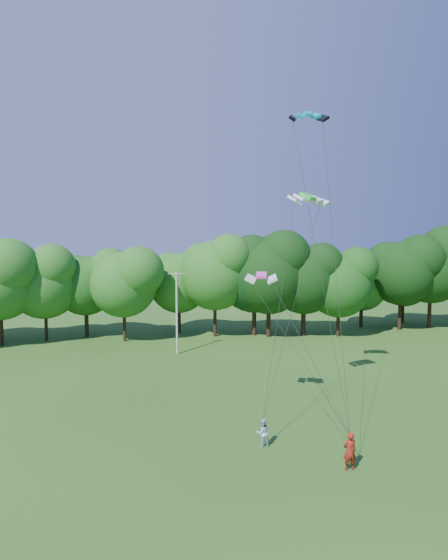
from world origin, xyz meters
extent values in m
plane|color=#1F4C14|center=(0.00, 0.00, 0.00)|extent=(160.00, 160.00, 0.00)
cylinder|color=#ADAEA5|center=(-2.99, 28.23, 4.17)|extent=(0.21, 0.21, 8.34)
cube|color=#ADAEA5|center=(-2.99, 28.23, 8.14)|extent=(1.67, 0.27, 0.08)
imported|color=maroon|center=(3.66, 4.02, 0.94)|extent=(0.69, 0.46, 1.89)
imported|color=#ACD4EF|center=(0.16, 7.21, 0.77)|extent=(0.79, 0.63, 1.54)
cube|color=#05999F|center=(4.53, 12.63, 19.50)|extent=(2.59, 1.46, 0.60)
cube|color=#21DF32|center=(4.60, 12.61, 14.19)|extent=(2.98, 2.02, 0.62)
cube|color=#FF46B7|center=(1.25, 11.81, 9.05)|extent=(2.24, 1.55, 0.41)
cylinder|color=black|center=(6.92, 35.82, 2.44)|extent=(0.52, 0.52, 4.89)
ellipsoid|color=black|center=(6.92, 35.82, 8.89)|extent=(9.78, 9.78, 10.66)
cylinder|color=black|center=(29.35, 39.90, 2.01)|extent=(0.43, 0.43, 4.02)
ellipsoid|color=#31601D|center=(29.35, 39.90, 7.31)|extent=(8.04, 8.04, 8.77)
camera|label=1|loc=(-6.04, -15.09, 11.01)|focal=28.00mm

